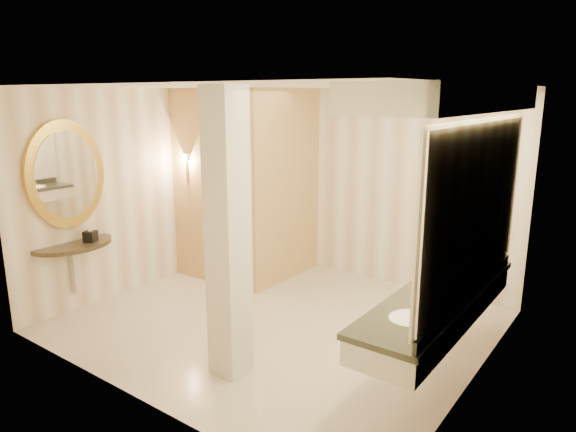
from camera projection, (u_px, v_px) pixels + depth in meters
name	position (u px, v px, depth m)	size (l,w,h in m)	color
floor	(278.00, 321.00, 6.08)	(4.50, 4.50, 0.00)	beige
ceiling	(277.00, 86.00, 5.45)	(4.50, 4.50, 0.00)	white
wall_back	(363.00, 185.00, 7.34)	(4.50, 0.02, 2.70)	white
wall_front	(130.00, 253.00, 4.20)	(4.50, 0.02, 2.70)	white
wall_left	(148.00, 189.00, 7.06)	(0.02, 4.00, 2.70)	white
wall_right	(483.00, 243.00, 4.47)	(0.02, 4.00, 2.70)	white
toilet_closet	(256.00, 185.00, 7.16)	(1.50, 1.55, 2.70)	#F1C77E
wall_sconce	(186.00, 160.00, 7.12)	(0.14, 0.14, 0.42)	gold
vanity	(448.00, 211.00, 4.44)	(0.75, 2.68, 2.09)	beige
console_shelf	(68.00, 204.00, 6.09)	(0.99, 0.99, 1.94)	black
pillar	(228.00, 237.00, 4.67)	(0.31, 0.31, 2.70)	beige
tissue_box	(90.00, 236.00, 6.20)	(0.13, 0.13, 0.13)	black
toilet	(284.00, 239.00, 8.07)	(0.43, 0.76, 0.78)	white
soap_bottle_a	(442.00, 282.00, 4.70)	(0.06, 0.06, 0.13)	beige
soap_bottle_b	(434.00, 277.00, 4.83)	(0.10, 0.10, 0.13)	silver
soap_bottle_c	(432.00, 278.00, 4.64)	(0.09, 0.09, 0.23)	#C6B28C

